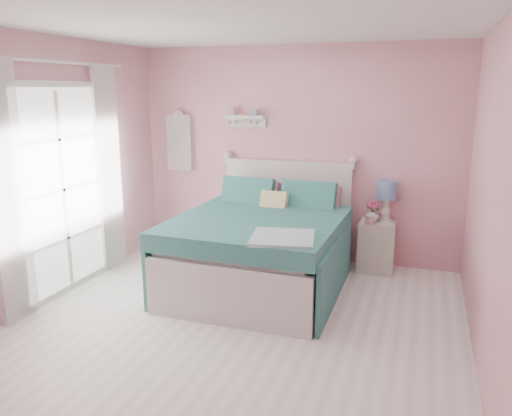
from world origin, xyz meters
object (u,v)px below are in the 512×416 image
Objects in this scene: vase at (372,215)px; teacup at (369,221)px; bed at (262,248)px; nightstand at (377,246)px; table_lamp at (387,193)px.

vase reaches higher than teacup.
teacup is at bearing -95.98° from vase.
nightstand is at bearing 38.12° from bed.
table_lamp is (1.20, 0.93, 0.51)m from bed.
vase is (-0.07, 0.00, 0.37)m from nightstand.
nightstand is 0.63m from table_lamp.
bed reaches higher than nightstand.
table_lamp is (0.07, 0.09, 0.62)m from nightstand.
bed is at bearing -143.44° from nightstand.
vase is at bearing 176.14° from nightstand.
vase reaches higher than nightstand.
teacup is at bearing 35.32° from bed.
teacup is at bearing -123.57° from table_lamp.
table_lamp is at bearing 32.62° from vase.
bed reaches higher than vase.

